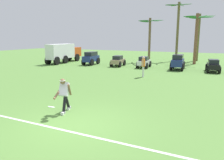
# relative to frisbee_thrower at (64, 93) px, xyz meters

# --- Properties ---
(ground_plane) EXTENTS (80.00, 80.00, 0.00)m
(ground_plane) POSITION_rel_frisbee_thrower_xyz_m (1.06, -0.88, -0.79)
(ground_plane) COLOR #56843A
(field_line_paint) EXTENTS (23.87, 0.15, 0.01)m
(field_line_paint) POSITION_rel_frisbee_thrower_xyz_m (1.06, -1.39, -0.79)
(field_line_paint) COLOR white
(field_line_paint) RESTS_ON ground_plane
(frisbee_thrower) EXTENTS (0.48, 1.14, 1.41)m
(frisbee_thrower) POSITION_rel_frisbee_thrower_xyz_m (0.00, 0.00, 0.00)
(frisbee_thrower) COLOR black
(frisbee_thrower) RESTS_ON ground_plane
(frisbee_in_flight) EXTENTS (0.29, 0.29, 0.09)m
(frisbee_in_flight) POSITION_rel_frisbee_thrower_xyz_m (0.03, -0.81, -0.32)
(frisbee_in_flight) COLOR white
(teammate_near_sideline) EXTENTS (0.25, 0.50, 1.56)m
(teammate_near_sideline) POSITION_rel_frisbee_thrower_xyz_m (0.33, 9.00, 0.15)
(teammate_near_sideline) COLOR silver
(teammate_near_sideline) RESTS_ON ground_plane
(parked_car_slot_a) EXTENTS (1.32, 2.42, 1.40)m
(parked_car_slot_a) POSITION_rel_frisbee_thrower_xyz_m (-7.25, 13.89, -0.05)
(parked_car_slot_a) COLOR navy
(parked_car_slot_a) RESTS_ON ground_plane
(parked_car_slot_b) EXTENTS (1.29, 2.28, 1.10)m
(parked_car_slot_b) POSITION_rel_frisbee_thrower_xyz_m (-4.01, 13.94, -0.23)
(parked_car_slot_b) COLOR #998466
(parked_car_slot_b) RESTS_ON ground_plane
(parked_car_slot_c) EXTENTS (1.24, 2.26, 1.10)m
(parked_car_slot_c) POSITION_rel_frisbee_thrower_xyz_m (-1.25, 14.07, -0.23)
(parked_car_slot_c) COLOR silver
(parked_car_slot_c) RESTS_ON ground_plane
(parked_car_slot_d) EXTENTS (1.32, 2.41, 1.40)m
(parked_car_slot_d) POSITION_rel_frisbee_thrower_xyz_m (1.99, 14.12, -0.05)
(parked_car_slot_d) COLOR navy
(parked_car_slot_d) RESTS_ON ground_plane
(parked_car_slot_e) EXTENTS (1.32, 2.29, 1.10)m
(parked_car_slot_e) POSITION_rel_frisbee_thrower_xyz_m (4.99, 14.02, -0.23)
(parked_car_slot_e) COLOR black
(parked_car_slot_e) RESTS_ON ground_plane
(box_truck) EXTENTS (1.75, 5.97, 2.20)m
(box_truck) POSITION_rel_frisbee_thrower_xyz_m (-11.18, 14.16, 0.44)
(box_truck) COLOR #CC4C19
(box_truck) RESTS_ON ground_plane
(palm_tree_far_left) EXTENTS (3.18, 3.42, 5.24)m
(palm_tree_far_left) POSITION_rel_frisbee_thrower_xyz_m (-2.37, 19.63, 2.53)
(palm_tree_far_left) COLOR brown
(palm_tree_far_left) RESTS_ON ground_plane
(palm_tree_left_of_centre) EXTENTS (3.11, 3.27, 7.20)m
(palm_tree_left_of_centre) POSITION_rel_frisbee_thrower_xyz_m (0.48, 22.03, 3.42)
(palm_tree_left_of_centre) COLOR brown
(palm_tree_left_of_centre) RESTS_ON ground_plane
(palm_tree_right_of_centre) EXTENTS (3.50, 3.19, 5.79)m
(palm_tree_right_of_centre) POSITION_rel_frisbee_thrower_xyz_m (2.85, 22.95, 2.61)
(palm_tree_right_of_centre) COLOR brown
(palm_tree_right_of_centre) RESTS_ON ground_plane
(palm_tree_far_right) EXTENTS (3.17, 3.29, 5.50)m
(palm_tree_far_right) POSITION_rel_frisbee_thrower_xyz_m (2.98, 19.25, 2.50)
(palm_tree_far_right) COLOR brown
(palm_tree_far_right) RESTS_ON ground_plane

